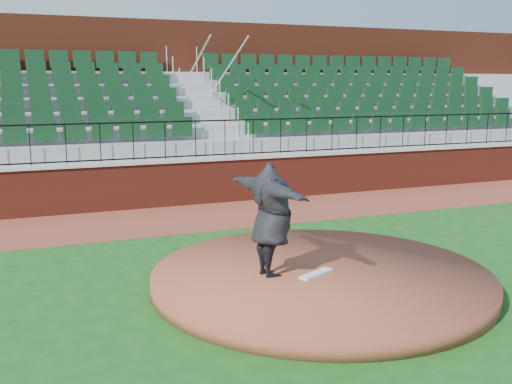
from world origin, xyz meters
The scene contains 10 objects.
ground centered at (0.00, 0.00, 0.00)m, with size 90.00×90.00×0.00m, color #154914.
warning_track centered at (0.00, 5.40, 0.01)m, with size 34.00×3.20×0.01m, color brown.
field_wall centered at (0.00, 7.00, 0.60)m, with size 34.00×0.35×1.20m, color maroon.
wall_cap centered at (0.00, 7.00, 1.25)m, with size 34.00×0.45×0.10m, color #B7B7B7.
wall_railing centered at (0.00, 7.00, 1.80)m, with size 34.00×0.05×1.00m, color black, non-canonical shape.
seating_stands centered at (0.00, 9.72, 2.30)m, with size 34.00×5.10×4.60m, color gray, non-canonical shape.
concourse_wall centered at (0.00, 12.52, 2.75)m, with size 34.00×0.50×5.50m, color maroon.
pitchers_mound centered at (0.43, -0.31, 0.12)m, with size 5.62×5.62×0.25m, color brown.
pitching_rubber centered at (0.25, -0.50, 0.27)m, with size 0.69×0.17×0.05m, color silver.
pitcher centered at (-0.43, -0.22, 1.18)m, with size 2.28×0.62×1.85m, color black.
Camera 1 is at (-4.09, -8.66, 3.32)m, focal length 41.54 mm.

